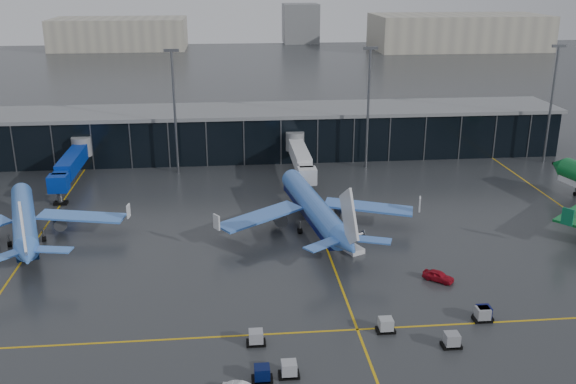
{
  "coord_description": "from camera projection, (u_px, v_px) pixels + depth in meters",
  "views": [
    {
      "loc": [
        -4.64,
        -80.07,
        40.16
      ],
      "look_at": [
        5.0,
        18.0,
        6.0
      ],
      "focal_mm": 40.0,
      "sensor_mm": 36.0,
      "label": 1
    }
  ],
  "objects": [
    {
      "name": "ground",
      "position": [
        265.0,
        276.0,
        88.87
      ],
      "size": [
        600.0,
        600.0,
        0.0
      ],
      "primitive_type": "plane",
      "color": "#282B2D",
      "rests_on": "ground"
    },
    {
      "name": "terminal_pier",
      "position": [
        247.0,
        132.0,
        145.4
      ],
      "size": [
        142.0,
        17.0,
        10.7
      ],
      "color": "black",
      "rests_on": "ground"
    },
    {
      "name": "jet_bridges",
      "position": [
        71.0,
        164.0,
        124.57
      ],
      "size": [
        94.0,
        27.5,
        7.2
      ],
      "color": "#595B60",
      "rests_on": "ground"
    },
    {
      "name": "flood_masts",
      "position": [
        273.0,
        106.0,
        131.83
      ],
      "size": [
        203.0,
        0.5,
        25.5
      ],
      "color": "#595B60",
      "rests_on": "ground"
    },
    {
      "name": "distant_hangars",
      "position": [
        325.0,
        32.0,
        344.56
      ],
      "size": [
        260.0,
        71.0,
        22.0
      ],
      "color": "#B2AD99",
      "rests_on": "ground"
    },
    {
      "name": "taxi_lines",
      "position": [
        325.0,
        243.0,
        99.77
      ],
      "size": [
        220.0,
        120.0,
        0.02
      ],
      "color": "gold",
      "rests_on": "ground"
    },
    {
      "name": "airliner_arkefly",
      "position": [
        22.0,
        206.0,
        99.14
      ],
      "size": [
        41.55,
        44.48,
        11.24
      ],
      "primitive_type": null,
      "rotation": [
        0.0,
        0.0,
        0.3
      ],
      "color": "#447EDF",
      "rests_on": "ground"
    },
    {
      "name": "airliner_klm_near",
      "position": [
        313.0,
        193.0,
        103.72
      ],
      "size": [
        39.61,
        43.67,
        12.05
      ],
      "primitive_type": null,
      "rotation": [
        0.0,
        0.0,
        0.14
      ],
      "color": "#3F73D0",
      "rests_on": "ground"
    },
    {
      "name": "baggage_carts",
      "position": [
        377.0,
        338.0,
        72.49
      ],
      "size": [
        29.99,
        11.29,
        1.7
      ],
      "color": "black",
      "rests_on": "ground"
    },
    {
      "name": "mobile_airstair",
      "position": [
        353.0,
        247.0,
        96.43
      ],
      "size": [
        3.34,
        3.83,
        3.45
      ],
      "rotation": [
        0.0,
        0.0,
        0.43
      ],
      "color": "silver",
      "rests_on": "ground"
    },
    {
      "name": "service_van_red",
      "position": [
        438.0,
        276.0,
        87.36
      ],
      "size": [
        4.34,
        4.1,
        1.45
      ],
      "primitive_type": "imported",
      "rotation": [
        0.0,
        0.0,
        0.85
      ],
      "color": "#A10C1B",
      "rests_on": "ground"
    }
  ]
}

